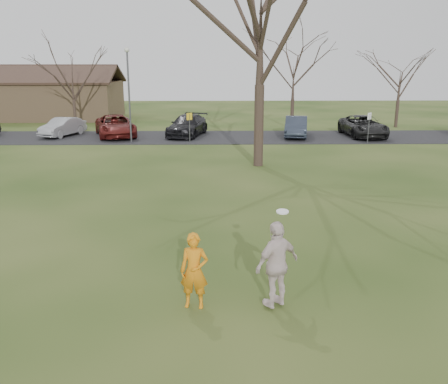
% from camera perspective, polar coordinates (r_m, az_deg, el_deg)
% --- Properties ---
extents(ground, '(120.00, 120.00, 0.00)m').
position_cam_1_polar(ground, '(11.48, 0.34, -12.52)').
color(ground, '#1E380F').
rests_on(ground, ground).
extents(parking_strip, '(62.00, 6.50, 0.04)m').
position_cam_1_polar(parking_strip, '(35.57, -0.56, 6.50)').
color(parking_strip, black).
rests_on(parking_strip, ground).
extents(player_defender, '(0.68, 0.49, 1.73)m').
position_cam_1_polar(player_defender, '(10.80, -3.53, -9.28)').
color(player_defender, orange).
rests_on(player_defender, ground).
extents(car_1, '(2.73, 4.32, 1.34)m').
position_cam_1_polar(car_1, '(37.78, -18.54, 7.30)').
color(car_1, '#96979B').
rests_on(car_1, parking_strip).
extents(car_2, '(4.13, 6.10, 1.55)m').
position_cam_1_polar(car_2, '(36.55, -12.70, 7.63)').
color(car_2, '#5C1815').
rests_on(car_2, parking_strip).
extents(car_3, '(3.26, 5.57, 1.52)m').
position_cam_1_polar(car_3, '(36.11, -4.34, 7.84)').
color(car_3, black).
rests_on(car_3, parking_strip).
extents(car_5, '(2.30, 4.65, 1.47)m').
position_cam_1_polar(car_5, '(35.92, 8.51, 7.64)').
color(car_5, '#2A313F').
rests_on(car_5, parking_strip).
extents(car_6, '(2.67, 5.50, 1.51)m').
position_cam_1_polar(car_6, '(37.12, 16.12, 7.49)').
color(car_6, black).
rests_on(car_6, parking_strip).
extents(catching_play, '(1.22, 1.05, 2.19)m').
position_cam_1_polar(catching_play, '(10.73, 6.28, -8.46)').
color(catching_play, beige).
rests_on(catching_play, ground).
extents(building, '(20.60, 8.50, 5.14)m').
position_cam_1_polar(building, '(52.18, -23.59, 10.12)').
color(building, '#8C6D4C').
rests_on(building, ground).
extents(lamp_post, '(0.34, 0.34, 6.27)m').
position_cam_1_polar(lamp_post, '(33.20, -11.21, 12.47)').
color(lamp_post, '#47474C').
rests_on(lamp_post, ground).
extents(sign_yellow, '(0.35, 0.35, 2.08)m').
position_cam_1_polar(sign_yellow, '(32.45, -4.10, 8.19)').
color(sign_yellow, '#47474C').
rests_on(sign_yellow, ground).
extents(sign_white, '(0.35, 0.35, 2.08)m').
position_cam_1_polar(sign_white, '(33.98, 16.75, 7.90)').
color(sign_white, '#47474C').
rests_on(sign_white, ground).
extents(big_tree, '(9.00, 9.00, 14.00)m').
position_cam_1_polar(big_tree, '(25.32, 4.35, 18.84)').
color(big_tree, '#352821').
rests_on(big_tree, ground).
extents(small_tree_row, '(55.00, 5.90, 8.50)m').
position_cam_1_polar(small_tree_row, '(40.52, 5.75, 12.98)').
color(small_tree_row, '#352821').
rests_on(small_tree_row, ground).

